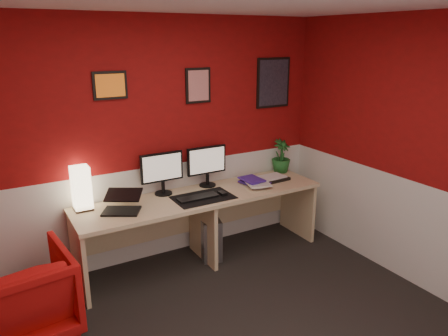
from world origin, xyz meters
TOP-DOWN VIEW (x-y plane):
  - wall_back at (0.00, 1.75)m, footprint 4.00×0.01m
  - wall_right at (2.00, 0.00)m, footprint 0.01×3.50m
  - wainscot_back at (0.00, 1.75)m, footprint 4.00×0.01m
  - wainscot_right at (2.00, 0.00)m, footprint 0.01×3.50m
  - desk at (0.46, 1.41)m, footprint 2.60×0.65m
  - shoji_lamp at (-0.68, 1.62)m, footprint 0.16×0.16m
  - laptop at (-0.39, 1.38)m, footprint 0.40×0.37m
  - monitor_left at (0.12, 1.63)m, footprint 0.45×0.06m
  - monitor_right at (0.64, 1.63)m, footprint 0.45×0.06m
  - desk_mat at (0.43, 1.33)m, footprint 0.60×0.38m
  - keyboard at (0.37, 1.33)m, footprint 0.42×0.14m
  - mouse at (0.63, 1.29)m, footprint 0.06×0.10m
  - book_bottom at (1.01, 1.39)m, footprint 0.30×0.35m
  - book_middle at (0.98, 1.38)m, footprint 0.31×0.37m
  - book_top at (0.96, 1.40)m, footprint 0.21×0.28m
  - zen_tray at (1.36, 1.44)m, footprint 0.36×0.27m
  - potted_plant at (1.63, 1.63)m, footprint 0.27×0.27m
  - pc_tower at (0.55, 1.47)m, footprint 0.30×0.48m
  - armchair at (-1.33, 1.03)m, footprint 0.82×0.84m
  - art_left at (-0.31, 1.74)m, footprint 0.32×0.02m
  - art_center at (0.60, 1.74)m, footprint 0.28×0.02m
  - art_right at (1.55, 1.74)m, footprint 0.44×0.02m

SIDE VIEW (x-z plane):
  - pc_tower at x=0.55m, z-range 0.00..0.45m
  - armchair at x=-1.33m, z-range 0.00..0.70m
  - desk at x=0.46m, z-range 0.00..0.73m
  - wainscot_back at x=0.00m, z-range 0.00..1.00m
  - wainscot_right at x=2.00m, z-range 0.00..1.00m
  - desk_mat at x=0.43m, z-range 0.73..0.74m
  - book_bottom at x=1.01m, z-range 0.73..0.76m
  - keyboard at x=0.37m, z-range 0.74..0.75m
  - zen_tray at x=1.36m, z-range 0.73..0.76m
  - mouse at x=0.63m, z-range 0.74..0.77m
  - book_middle at x=0.98m, z-range 0.76..0.78m
  - book_top at x=0.96m, z-range 0.78..0.81m
  - laptop at x=-0.39m, z-range 0.73..0.95m
  - potted_plant at x=1.63m, z-range 0.73..1.12m
  - shoji_lamp at x=-0.68m, z-range 0.73..1.13m
  - monitor_left at x=0.12m, z-range 0.73..1.31m
  - monitor_right at x=0.64m, z-range 0.73..1.31m
  - wall_back at x=0.00m, z-range 0.00..2.50m
  - wall_right at x=2.00m, z-range 0.00..2.50m
  - art_right at x=1.55m, z-range 1.50..2.06m
  - art_center at x=0.60m, z-range 1.62..1.98m
  - art_left at x=-0.31m, z-range 1.72..1.98m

